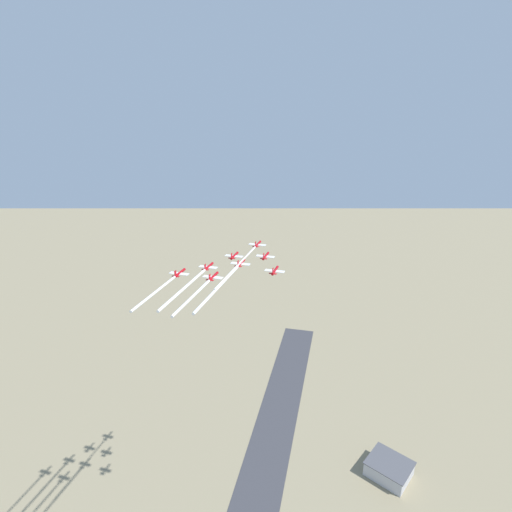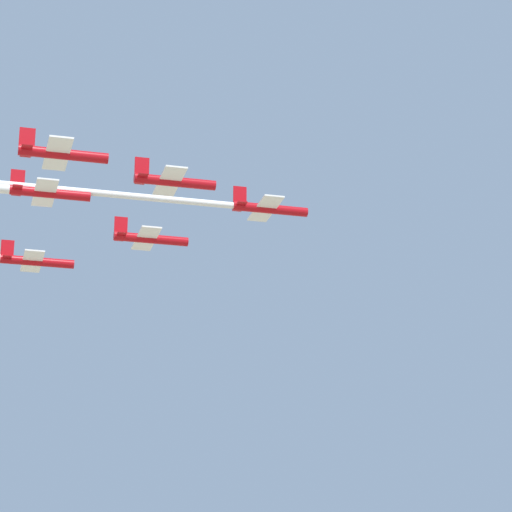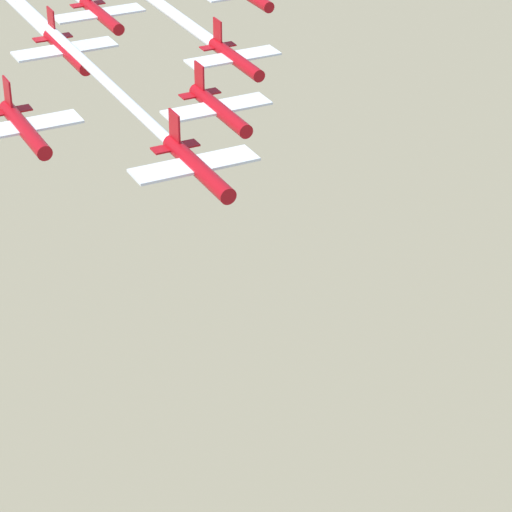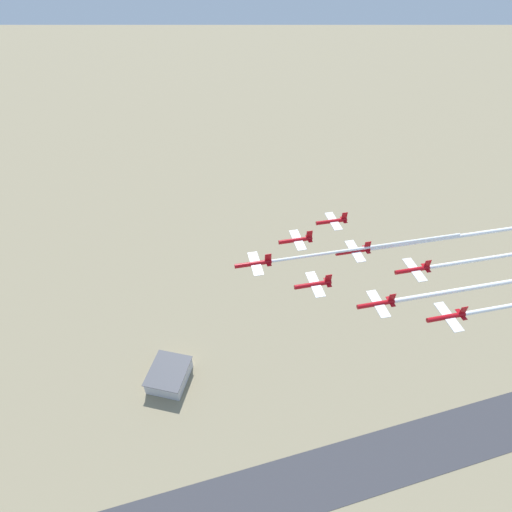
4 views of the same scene
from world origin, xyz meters
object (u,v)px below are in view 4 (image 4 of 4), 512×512
at_px(hangar, 169,375).
at_px(jet_1, 314,284).
at_px(jet_3, 377,304).
at_px(jet_0, 255,264).
at_px(jet_2, 297,240).
at_px(jet_7, 414,270).
at_px(jet_5, 333,221).
at_px(jet_4, 354,251).
at_px(jet_6, 448,317).

xyz_separation_m(hangar, jet_1, (-56.72, -83.25, 157.61)).
bearing_deg(jet_1, jet_3, -120.47).
xyz_separation_m(jet_0, jet_1, (-1.57, -14.74, -2.27)).
xyz_separation_m(jet_2, jet_7, (-3.14, -29.48, -1.68)).
bearing_deg(jet_5, jet_2, 120.47).
bearing_deg(jet_1, jet_4, -59.53).
bearing_deg(jet_7, jet_6, 180.00).
relative_size(jet_4, jet_7, 1.00).
relative_size(jet_0, jet_4, 1.00).
relative_size(jet_3, jet_6, 1.00).
bearing_deg(jet_7, jet_3, 120.47).
bearing_deg(jet_4, jet_3, 180.00).
relative_size(jet_0, jet_7, 1.00).
height_order(jet_6, jet_7, jet_7).
relative_size(jet_5, jet_6, 1.00).
bearing_deg(jet_2, jet_4, -120.47).
height_order(jet_0, jet_2, jet_0).
bearing_deg(jet_2, jet_3, -150.46).
bearing_deg(jet_6, jet_4, 29.54).
bearing_deg(jet_3, jet_0, 59.53).
bearing_deg(jet_3, jet_6, -120.47).
relative_size(hangar, jet_7, 3.03).
xyz_separation_m(jet_0, jet_3, (-3.14, -29.48, -3.77)).
relative_size(jet_2, jet_3, 1.00).
relative_size(hangar, jet_1, 3.03).
height_order(jet_0, jet_4, jet_0).
height_order(jet_4, jet_5, jet_4).
bearing_deg(jet_5, jet_7, -150.46).
xyz_separation_m(jet_3, jet_5, (27.38, 12.41, 1.59)).
height_order(jet_0, jet_5, jet_0).
bearing_deg(jet_2, jet_5, -59.53).
xyz_separation_m(jet_3, jet_7, (12.12, -8.54, 1.24)).
distance_m(hangar, jet_6, 202.47).
height_order(jet_1, jet_4, jet_4).
bearing_deg(hangar, jet_6, -117.97).
bearing_deg(jet_5, jet_1, 150.46).
relative_size(jet_0, jet_3, 1.00).
xyz_separation_m(jet_1, jet_4, (12.12, -8.54, 1.70)).
xyz_separation_m(hangar, jet_5, (-30.91, -85.58, 157.70)).
distance_m(jet_4, jet_5, 15.12).
xyz_separation_m(jet_1, jet_2, (13.69, 6.21, 1.42)).
relative_size(jet_1, jet_7, 1.00).
bearing_deg(jet_2, jet_6, -139.64).
distance_m(jet_4, jet_7, 14.95).
bearing_deg(jet_4, jet_6, -150.46).
bearing_deg(jet_0, hangar, 26.79).
relative_size(jet_3, jet_5, 1.00).
distance_m(jet_0, jet_2, 14.85).
bearing_deg(jet_6, jet_0, 59.53).
xyz_separation_m(jet_0, jet_2, (12.12, -8.54, -0.85)).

